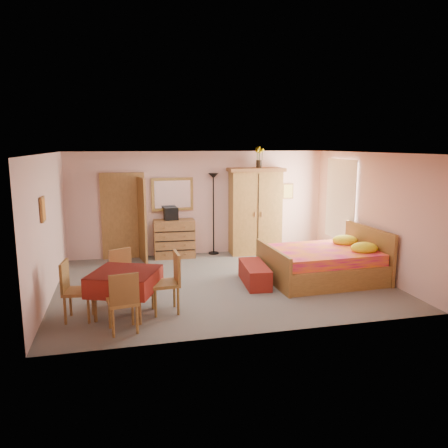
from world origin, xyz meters
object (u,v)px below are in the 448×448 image
object	(u,v)px
chair_north	(125,276)
floor_lamp	(213,214)
stereo	(171,214)
bed	(322,255)
wall_mirror	(172,194)
sunflower_vase	(259,157)
dining_table	(125,293)
chair_east	(165,283)
bench	(255,274)
wardrobe	(255,211)
chest_of_drawers	(174,239)
chair_south	(123,301)
chair_west	(78,291)

from	to	relation	value
chair_north	floor_lamp	bearing A→B (deg)	-151.28
stereo	bed	xyz separation A→B (m)	(2.81, -2.54, -0.57)
wall_mirror	sunflower_vase	xyz separation A→B (m)	(2.16, -0.24, 0.90)
dining_table	chair_north	bearing A→B (deg)	88.70
bed	chair_east	bearing A→B (deg)	-164.27
stereo	bench	xyz separation A→B (m)	(1.37, -2.50, -0.89)
floor_lamp	chair_north	xyz separation A→B (m)	(-2.25, -3.01, -0.57)
wardrobe	dining_table	world-z (taller)	wardrobe
bench	chair_east	bearing A→B (deg)	-150.11
chest_of_drawers	sunflower_vase	distance (m)	2.93
chest_of_drawers	chair_east	xyz separation A→B (m)	(-0.60, -3.57, 0.04)
dining_table	chair_north	world-z (taller)	chair_north
sunflower_vase	dining_table	xyz separation A→B (m)	(-3.40, -3.50, -2.08)
chest_of_drawers	floor_lamp	xyz separation A→B (m)	(1.02, 0.12, 0.56)
floor_lamp	sunflower_vase	bearing A→B (deg)	-7.41
stereo	bench	distance (m)	2.99
wardrobe	bench	xyz separation A→B (m)	(-0.76, -2.43, -0.89)
dining_table	wall_mirror	bearing A→B (deg)	71.60
chest_of_drawers	wall_mirror	size ratio (longest dim) A/B	0.96
chair_south	sunflower_vase	bearing A→B (deg)	41.40
wardrobe	chair_west	xyz separation A→B (m)	(-4.03, -3.52, -0.61)
dining_table	floor_lamp	bearing A→B (deg)	58.21
wall_mirror	sunflower_vase	bearing A→B (deg)	-9.07
bed	chair_south	size ratio (longest dim) A/B	2.42
bed	chest_of_drawers	bearing A→B (deg)	135.63
sunflower_vase	dining_table	bearing A→B (deg)	-134.20
wardrobe	sunflower_vase	size ratio (longest dim) A/B	4.14
wall_mirror	bench	size ratio (longest dim) A/B	0.86
wall_mirror	chair_south	size ratio (longest dim) A/B	1.10
stereo	chair_west	xyz separation A→B (m)	(-1.90, -3.60, -0.61)
bench	chair_east	size ratio (longest dim) A/B	1.18
bench	wardrobe	bearing A→B (deg)	72.61
sunflower_vase	chair_east	bearing A→B (deg)	-127.93
chair_west	bed	bearing A→B (deg)	109.98
stereo	sunflower_vase	bearing A→B (deg)	-1.38
wall_mirror	stereo	world-z (taller)	wall_mirror
sunflower_vase	chair_south	world-z (taller)	sunflower_vase
wall_mirror	wardrobe	world-z (taller)	wardrobe
chest_of_drawers	sunflower_vase	world-z (taller)	sunflower_vase
stereo	bed	world-z (taller)	stereo
chest_of_drawers	floor_lamp	distance (m)	1.17
floor_lamp	bench	bearing A→B (deg)	-83.76
wardrobe	bench	bearing A→B (deg)	-105.16
wardrobe	sunflower_vase	xyz separation A→B (m)	(0.10, 0.02, 1.36)
bench	chair_north	size ratio (longest dim) A/B	1.29
stereo	wardrobe	xyz separation A→B (m)	(2.13, -0.07, -0.00)
chair_south	chair_north	xyz separation A→B (m)	(0.06, 1.29, -0.01)
wall_mirror	dining_table	bearing A→B (deg)	-111.14
wardrobe	chair_east	bearing A→B (deg)	-124.86
sunflower_vase	dining_table	size ratio (longest dim) A/B	0.53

